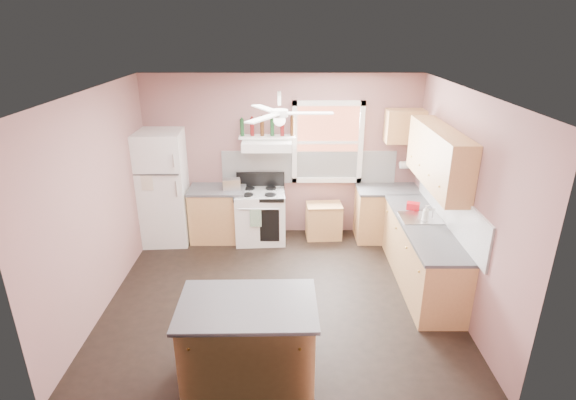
{
  "coord_description": "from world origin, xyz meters",
  "views": [
    {
      "loc": [
        0.09,
        -5.19,
        3.43
      ],
      "look_at": [
        0.1,
        0.3,
        1.25
      ],
      "focal_mm": 28.0,
      "sensor_mm": 36.0,
      "label": 1
    }
  ],
  "objects_px": {
    "toaster": "(231,184)",
    "stove": "(260,216)",
    "refrigerator": "(162,187)",
    "island": "(249,343)",
    "cart": "(324,221)"
  },
  "relations": [
    {
      "from": "toaster",
      "to": "cart",
      "type": "height_order",
      "value": "toaster"
    },
    {
      "from": "refrigerator",
      "to": "cart",
      "type": "relative_size",
      "value": 3.19
    },
    {
      "from": "refrigerator",
      "to": "island",
      "type": "relative_size",
      "value": 1.46
    },
    {
      "from": "refrigerator",
      "to": "toaster",
      "type": "distance_m",
      "value": 1.14
    },
    {
      "from": "toaster",
      "to": "stove",
      "type": "height_order",
      "value": "toaster"
    },
    {
      "from": "refrigerator",
      "to": "cart",
      "type": "distance_m",
      "value": 2.73
    },
    {
      "from": "refrigerator",
      "to": "cart",
      "type": "bearing_deg",
      "value": -2.0
    },
    {
      "from": "island",
      "to": "cart",
      "type": "bearing_deg",
      "value": 72.0
    },
    {
      "from": "toaster",
      "to": "cart",
      "type": "xyz_separation_m",
      "value": [
        1.52,
        0.09,
        -0.7
      ]
    },
    {
      "from": "stove",
      "to": "island",
      "type": "relative_size",
      "value": 0.68
    },
    {
      "from": "refrigerator",
      "to": "stove",
      "type": "relative_size",
      "value": 2.16
    },
    {
      "from": "stove",
      "to": "island",
      "type": "xyz_separation_m",
      "value": [
        0.06,
        -3.18,
        0.0
      ]
    },
    {
      "from": "toaster",
      "to": "stove",
      "type": "distance_m",
      "value": 0.72
    },
    {
      "from": "toaster",
      "to": "stove",
      "type": "xyz_separation_m",
      "value": [
        0.45,
        -0.01,
        -0.56
      ]
    },
    {
      "from": "toaster",
      "to": "stove",
      "type": "bearing_deg",
      "value": -10.01
    }
  ]
}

